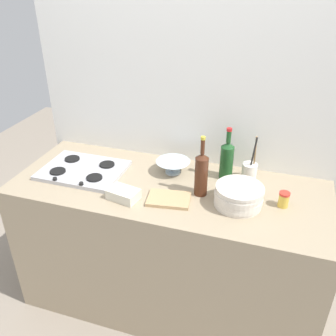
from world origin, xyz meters
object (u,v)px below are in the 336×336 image
(wine_bottle_leftmost, at_px, (227,159))
(condiment_jar_front, at_px, (284,199))
(mixing_bowl, at_px, (173,166))
(stovetop_hob, at_px, (83,170))
(plate_stack, at_px, (239,196))
(wine_bottle_mid_left, at_px, (201,173))
(utensil_crock, at_px, (249,171))
(cutting_board, at_px, (169,199))
(butter_dish, at_px, (123,194))

(wine_bottle_leftmost, bearing_deg, condiment_jar_front, -30.35)
(mixing_bowl, bearing_deg, stovetop_hob, -162.70)
(plate_stack, distance_m, wine_bottle_mid_left, 0.23)
(mixing_bowl, relative_size, condiment_jar_front, 2.45)
(wine_bottle_leftmost, distance_m, utensil_crock, 0.15)
(utensil_crock, height_order, cutting_board, utensil_crock)
(utensil_crock, distance_m, cutting_board, 0.52)
(wine_bottle_leftmost, relative_size, condiment_jar_front, 3.76)
(wine_bottle_leftmost, relative_size, mixing_bowl, 1.53)
(stovetop_hob, xyz_separation_m, utensil_crock, (0.96, 0.22, 0.04))
(butter_dish, bearing_deg, condiment_jar_front, 13.13)
(mixing_bowl, bearing_deg, utensil_crock, 7.75)
(plate_stack, bearing_deg, condiment_jar_front, 15.77)
(wine_bottle_leftmost, bearing_deg, mixing_bowl, -172.68)
(plate_stack, bearing_deg, cutting_board, -168.75)
(wine_bottle_mid_left, height_order, cutting_board, wine_bottle_mid_left)
(stovetop_hob, distance_m, butter_dish, 0.40)
(wine_bottle_mid_left, bearing_deg, plate_stack, -11.74)
(stovetop_hob, distance_m, condiment_jar_front, 1.17)
(cutting_board, bearing_deg, plate_stack, 11.25)
(plate_stack, height_order, cutting_board, plate_stack)
(mixing_bowl, distance_m, condiment_jar_front, 0.67)
(utensil_crock, bearing_deg, cutting_board, -137.06)
(wine_bottle_leftmost, height_order, wine_bottle_mid_left, wine_bottle_mid_left)
(utensil_crock, bearing_deg, condiment_jar_front, -47.04)
(stovetop_hob, xyz_separation_m, wine_bottle_mid_left, (0.73, -0.01, 0.12))
(wine_bottle_mid_left, distance_m, condiment_jar_front, 0.45)
(stovetop_hob, height_order, wine_bottle_leftmost, wine_bottle_leftmost)
(cutting_board, bearing_deg, wine_bottle_mid_left, 38.43)
(stovetop_hob, relative_size, plate_stack, 1.91)
(plate_stack, relative_size, wine_bottle_mid_left, 0.74)
(mixing_bowl, xyz_separation_m, cutting_board, (0.07, -0.29, -0.03))
(wine_bottle_leftmost, height_order, butter_dish, wine_bottle_leftmost)
(condiment_jar_front, bearing_deg, mixing_bowl, 166.35)
(mixing_bowl, xyz_separation_m, butter_dish, (-0.17, -0.35, -0.01))
(plate_stack, distance_m, condiment_jar_front, 0.23)
(wine_bottle_mid_left, bearing_deg, butter_dish, -155.81)
(stovetop_hob, height_order, cutting_board, stovetop_hob)
(condiment_jar_front, bearing_deg, wine_bottle_mid_left, -177.46)
(wine_bottle_leftmost, xyz_separation_m, condiment_jar_front, (0.34, -0.20, -0.08))
(wine_bottle_leftmost, xyz_separation_m, utensil_crock, (0.13, 0.02, -0.06))
(stovetop_hob, distance_m, wine_bottle_mid_left, 0.74)
(plate_stack, relative_size, wine_bottle_leftmost, 0.81)
(butter_dish, xyz_separation_m, condiment_jar_front, (0.82, 0.19, 0.01))
(mixing_bowl, xyz_separation_m, utensil_crock, (0.44, 0.06, 0.01))
(stovetop_hob, bearing_deg, cutting_board, -12.46)
(wine_bottle_leftmost, bearing_deg, stovetop_hob, -166.34)
(wine_bottle_mid_left, height_order, butter_dish, wine_bottle_mid_left)
(wine_bottle_leftmost, relative_size, wine_bottle_mid_left, 0.91)
(plate_stack, distance_m, butter_dish, 0.61)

